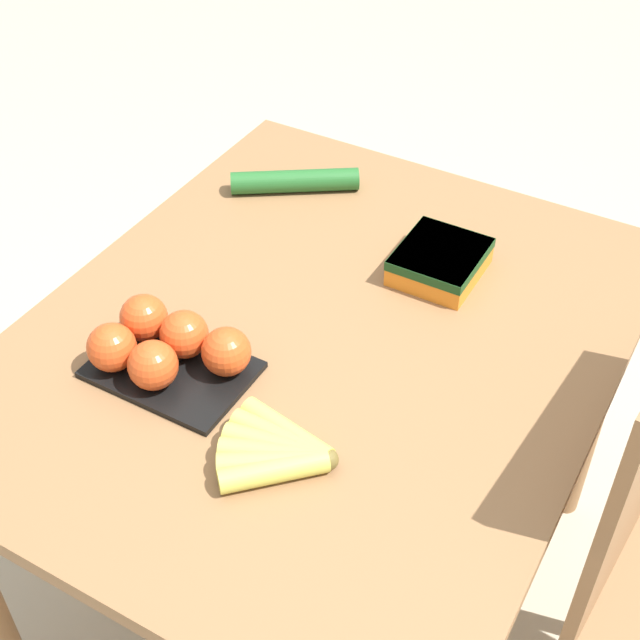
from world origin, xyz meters
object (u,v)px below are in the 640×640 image
Objects in this scene: cucumber_near at (295,181)px; tomato_pack at (165,347)px; banana_bunch at (278,451)px; carrot_bag at (440,260)px.

tomato_pack is at bearing 8.84° from cucumber_near.
carrot_bag is (-0.49, 0.02, 0.01)m from banana_bunch.
tomato_pack is 0.50m from carrot_bag.
carrot_bag is 0.36m from cucumber_near.
banana_bunch is 1.07× the size of carrot_bag.
carrot_bag is at bearing 177.16° from banana_bunch.
banana_bunch is at bearing 28.87° from cucumber_near.
tomato_pack is 0.52m from cucumber_near.
banana_bunch is 0.26m from tomato_pack.
tomato_pack is at bearing -32.71° from carrot_bag.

